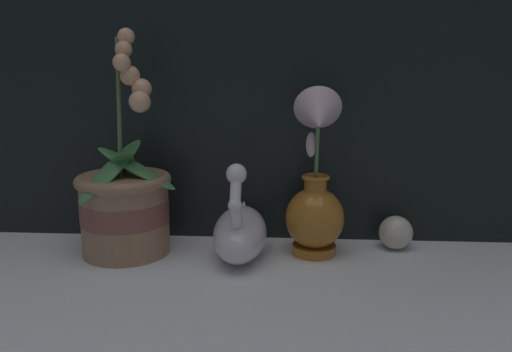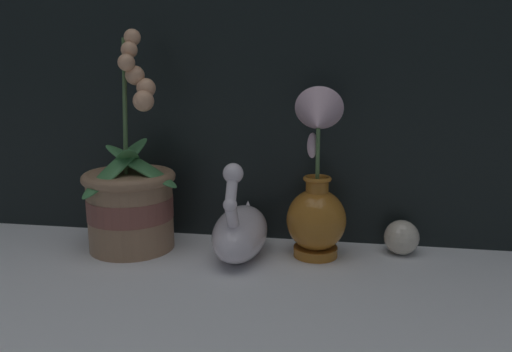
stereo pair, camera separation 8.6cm
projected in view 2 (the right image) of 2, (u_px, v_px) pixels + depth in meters
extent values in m
plane|color=white|center=(236.00, 281.00, 0.79)|extent=(2.80, 2.80, 0.00)
cylinder|color=#9E7556|center=(131.00, 211.00, 0.93)|extent=(0.16, 0.16, 0.14)
cylinder|color=brown|center=(131.00, 207.00, 0.93)|extent=(0.16, 0.16, 0.04)
torus|color=#9E7556|center=(129.00, 177.00, 0.91)|extent=(0.17, 0.17, 0.02)
cylinder|color=#4C6B3D|center=(125.00, 107.00, 0.89)|extent=(0.01, 0.03, 0.24)
ellipsoid|color=#427F47|center=(141.00, 166.00, 0.90)|extent=(0.16, 0.08, 0.08)
ellipsoid|color=#427F47|center=(128.00, 162.00, 0.93)|extent=(0.11, 0.16, 0.08)
ellipsoid|color=#427F47|center=(116.00, 167.00, 0.89)|extent=(0.11, 0.15, 0.10)
sphere|color=#E5A87F|center=(132.00, 37.00, 0.87)|extent=(0.03, 0.03, 0.03)
sphere|color=#E5A87F|center=(129.00, 50.00, 0.86)|extent=(0.03, 0.03, 0.03)
sphere|color=#E5A87F|center=(126.00, 63.00, 0.85)|extent=(0.03, 0.03, 0.03)
sphere|color=#E5A87F|center=(135.00, 75.00, 0.87)|extent=(0.03, 0.03, 0.03)
sphere|color=#E5A87F|center=(146.00, 88.00, 0.87)|extent=(0.03, 0.03, 0.03)
sphere|color=#E5A87F|center=(143.00, 101.00, 0.86)|extent=(0.04, 0.04, 0.04)
ellipsoid|color=white|center=(240.00, 233.00, 0.89)|extent=(0.09, 0.19, 0.09)
cone|color=white|center=(248.00, 214.00, 0.95)|extent=(0.05, 0.06, 0.06)
cylinder|color=white|center=(232.00, 217.00, 0.81)|extent=(0.02, 0.05, 0.06)
sphere|color=white|center=(230.00, 205.00, 0.79)|extent=(0.02, 0.02, 0.02)
cylinder|color=white|center=(232.00, 189.00, 0.80)|extent=(0.02, 0.04, 0.05)
sphere|color=white|center=(233.00, 173.00, 0.81)|extent=(0.03, 0.03, 0.03)
cylinder|color=#B26B23|center=(315.00, 251.00, 0.90)|extent=(0.08, 0.08, 0.02)
ellipsoid|color=#B26B23|center=(316.00, 220.00, 0.89)|extent=(0.11, 0.11, 0.11)
cylinder|color=#B26B23|center=(317.00, 186.00, 0.87)|extent=(0.04, 0.04, 0.02)
torus|color=#B26B23|center=(317.00, 179.00, 0.87)|extent=(0.05, 0.05, 0.01)
cylinder|color=#567A47|center=(318.00, 154.00, 0.85)|extent=(0.01, 0.03, 0.09)
cone|color=beige|center=(318.00, 117.00, 0.82)|extent=(0.08, 0.09, 0.10)
ellipsoid|color=beige|center=(312.00, 145.00, 0.85)|extent=(0.02, 0.02, 0.04)
sphere|color=beige|center=(402.00, 237.00, 0.90)|extent=(0.06, 0.06, 0.06)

